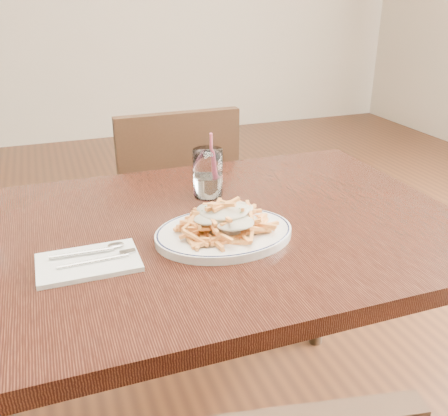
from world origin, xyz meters
name	(u,v)px	position (x,y,z in m)	size (l,w,h in m)	color
table	(204,255)	(0.00, 0.00, 0.67)	(1.20, 0.80, 0.75)	black
chair_far	(174,211)	(0.09, 0.64, 0.50)	(0.41, 0.41, 0.88)	black
fries_plate	(224,233)	(0.02, -0.08, 0.76)	(0.32, 0.29, 0.02)	white
loaded_fries	(224,216)	(0.02, -0.08, 0.80)	(0.24, 0.22, 0.06)	#F19C49
napkin	(88,262)	(-0.27, -0.09, 0.75)	(0.19, 0.13, 0.01)	white
cutlery	(88,258)	(-0.27, -0.09, 0.76)	(0.17, 0.06, 0.01)	silver
water_glass	(208,176)	(0.07, 0.16, 0.80)	(0.08, 0.08, 0.17)	white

